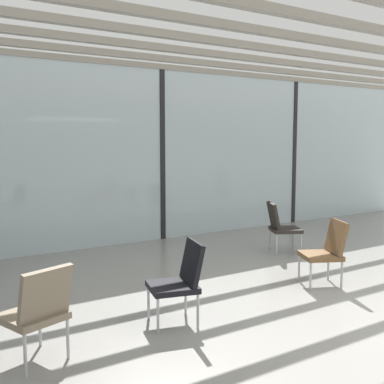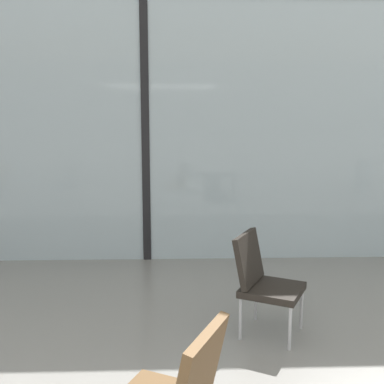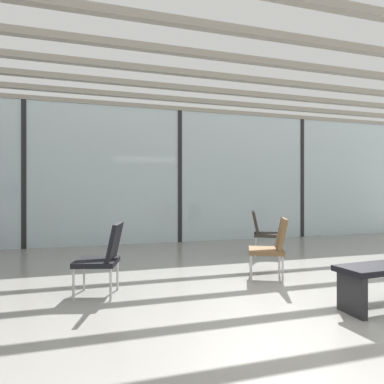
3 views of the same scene
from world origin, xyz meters
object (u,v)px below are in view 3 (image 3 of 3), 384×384
object	(u,v)px
lounge_chair_0	(104,254)
parked_airplane	(128,169)
lounge_chair_1	(262,230)
lounge_chair_2	(272,244)

from	to	relation	value
lounge_chair_0	parked_airplane	bearing A→B (deg)	-173.09
lounge_chair_1	lounge_chair_2	xyz separation A→B (m)	(-0.74, -1.67, 0.00)
parked_airplane	lounge_chair_1	bearing A→B (deg)	-75.58
parked_airplane	lounge_chair_2	world-z (taller)	parked_airplane
lounge_chair_1	lounge_chair_2	distance (m)	1.83
lounge_chair_0	lounge_chair_1	distance (m)	3.52
parked_airplane	lounge_chair_0	xyz separation A→B (m)	(-1.20, -8.97, -1.63)
lounge_chair_0	lounge_chair_1	world-z (taller)	same
lounge_chair_0	lounge_chair_1	size ratio (longest dim) A/B	1.00
lounge_chair_0	lounge_chair_1	bearing A→B (deg)	134.28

